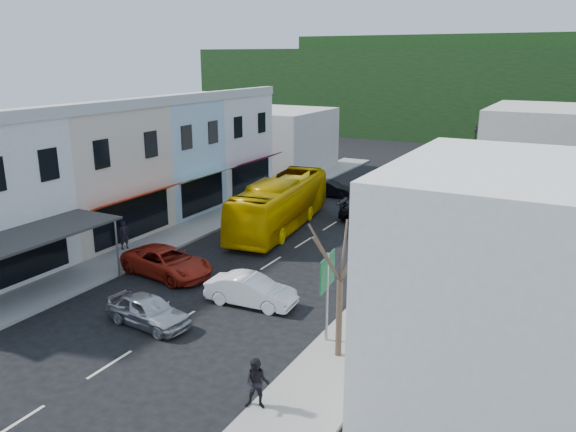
% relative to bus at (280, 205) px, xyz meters
% --- Properties ---
extents(ground, '(120.00, 120.00, 0.00)m').
position_rel_bus_xyz_m(ground, '(2.74, -10.02, -1.55)').
color(ground, black).
rests_on(ground, ground).
extents(sidewalk_left, '(3.00, 52.00, 0.15)m').
position_rel_bus_xyz_m(sidewalk_left, '(-4.76, -0.02, -1.48)').
color(sidewalk_left, gray).
rests_on(sidewalk_left, ground).
extents(sidewalk_right, '(3.00, 52.00, 0.15)m').
position_rel_bus_xyz_m(sidewalk_right, '(10.24, -0.02, -1.48)').
color(sidewalk_right, gray).
rests_on(sidewalk_right, ground).
extents(shopfront_row, '(8.25, 30.00, 8.00)m').
position_rel_bus_xyz_m(shopfront_row, '(-9.76, -5.02, 2.45)').
color(shopfront_row, silver).
rests_on(shopfront_row, ground).
extents(right_building, '(8.00, 9.00, 8.00)m').
position_rel_bus_xyz_m(right_building, '(16.24, -14.02, 2.45)').
color(right_building, silver).
rests_on(right_building, ground).
extents(distant_block_left, '(8.00, 10.00, 6.00)m').
position_rel_bus_xyz_m(distant_block_left, '(-9.26, 16.98, 1.45)').
color(distant_block_left, '#B7B2A8').
rests_on(distant_block_left, ground).
extents(distant_block_right, '(8.00, 12.00, 7.00)m').
position_rel_bus_xyz_m(distant_block_right, '(13.74, 19.98, 1.95)').
color(distant_block_right, '#B7B2A8').
rests_on(distant_block_right, ground).
extents(hillside, '(80.00, 26.00, 14.00)m').
position_rel_bus_xyz_m(hillside, '(1.28, 55.07, 5.18)').
color(hillside, black).
rests_on(hillside, ground).
extents(bus, '(4.06, 11.83, 3.10)m').
position_rel_bus_xyz_m(bus, '(0.00, 0.00, 0.00)').
color(bus, '#DCAC00').
rests_on(bus, ground).
extents(car_silver, '(4.55, 2.21, 1.40)m').
position_rel_bus_xyz_m(car_silver, '(1.83, -14.88, -0.85)').
color(car_silver, '#B0B0B5').
rests_on(car_silver, ground).
extents(car_white, '(4.53, 2.15, 1.40)m').
position_rel_bus_xyz_m(car_white, '(4.60, -11.09, -0.85)').
color(car_white, white).
rests_on(car_white, ground).
extents(car_red, '(4.82, 2.52, 1.40)m').
position_rel_bus_xyz_m(car_red, '(-1.13, -10.08, -0.85)').
color(car_red, '#9C1E10').
rests_on(car_red, ground).
extents(car_black_near, '(4.64, 2.22, 1.40)m').
position_rel_bus_xyz_m(car_black_near, '(5.24, 3.96, -0.85)').
color(car_black_near, black).
rests_on(car_black_near, ground).
extents(car_navy_mid, '(4.57, 2.27, 1.40)m').
position_rel_bus_xyz_m(car_navy_mid, '(5.47, 8.71, -0.85)').
color(car_navy_mid, black).
rests_on(car_navy_mid, ground).
extents(car_black_far, '(4.52, 2.12, 1.40)m').
position_rel_bus_xyz_m(car_black_far, '(-0.72, 9.58, -0.85)').
color(car_black_far, black).
rests_on(car_black_far, ground).
extents(car_navy_far, '(4.58, 2.06, 1.40)m').
position_rel_bus_xyz_m(car_navy_far, '(5.02, 13.46, -0.85)').
color(car_navy_far, black).
rests_on(car_navy_far, ground).
extents(pedestrian_left, '(0.56, 0.69, 1.70)m').
position_rel_bus_xyz_m(pedestrian_left, '(-5.76, -8.33, -0.55)').
color(pedestrian_left, black).
rests_on(pedestrian_left, sidewalk_left).
extents(pedestrian_right, '(0.81, 0.65, 1.70)m').
position_rel_bus_xyz_m(pedestrian_right, '(9.04, -17.89, -0.55)').
color(pedestrian_right, black).
rests_on(pedestrian_right, sidewalk_right).
extents(direction_sign, '(0.56, 1.75, 3.80)m').
position_rel_bus_xyz_m(direction_sign, '(9.14, -12.77, 0.35)').
color(direction_sign, '#11582C').
rests_on(direction_sign, ground).
extents(street_tree, '(3.07, 3.07, 6.33)m').
position_rel_bus_xyz_m(street_tree, '(10.02, -13.62, 1.61)').
color(street_tree, '#3B2D23').
rests_on(street_tree, ground).
extents(traffic_signal, '(0.87, 1.20, 5.12)m').
position_rel_bus_xyz_m(traffic_signal, '(8.54, 20.16, 1.01)').
color(traffic_signal, black).
rests_on(traffic_signal, ground).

